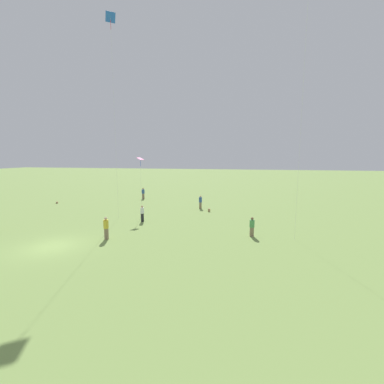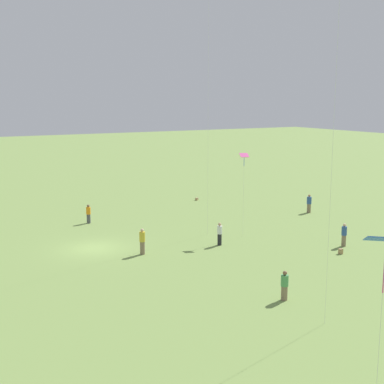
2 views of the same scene
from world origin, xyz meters
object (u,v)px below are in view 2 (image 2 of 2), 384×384
(person_0, at_px, (309,204))
(person_4, at_px, (142,242))
(picnic_bag_1, at_px, (341,251))
(person_5, at_px, (88,214))
(person_8, at_px, (285,286))
(kite_4, at_px, (244,159))
(picnic_bag_0, at_px, (197,199))
(person_3, at_px, (220,234))
(person_7, at_px, (344,235))

(person_0, bearing_deg, person_4, -157.60)
(picnic_bag_1, bearing_deg, person_0, -122.21)
(person_5, distance_m, person_8, 22.95)
(kite_4, distance_m, picnic_bag_0, 16.57)
(person_3, height_order, person_7, person_7)
(kite_4, distance_m, picnic_bag_1, 10.12)
(person_4, bearing_deg, picnic_bag_1, -126.58)
(person_3, distance_m, person_4, 6.05)
(person_4, distance_m, picnic_bag_0, 20.47)
(person_3, relative_size, person_7, 0.99)
(person_4, relative_size, person_8, 1.12)
(person_7, bearing_deg, kite_4, -100.72)
(person_8, relative_size, kite_4, 0.25)
(person_4, relative_size, picnic_bag_0, 4.81)
(person_4, xyz_separation_m, person_7, (-13.90, 5.40, -0.07))
(person_8, height_order, picnic_bag_0, person_8)
(person_0, relative_size, person_3, 1.03)
(person_4, height_order, kite_4, kite_4)
(person_4, distance_m, kite_4, 10.51)
(person_0, xyz_separation_m, person_8, (16.37, 16.55, -0.05))
(person_7, height_order, picnic_bag_1, person_7)
(person_4, bearing_deg, person_8, -172.26)
(person_7, distance_m, picnic_bag_0, 20.96)
(person_4, bearing_deg, picnic_bag_0, -48.25)
(person_5, xyz_separation_m, picnic_bag_1, (-12.52, 17.76, -0.64))
(person_3, bearing_deg, person_8, -45.85)
(person_4, xyz_separation_m, person_5, (0.25, -11.00, -0.10))
(person_4, relative_size, picnic_bag_1, 4.97)
(person_5, bearing_deg, picnic_bag_0, -139.32)
(person_4, distance_m, person_8, 12.13)
(person_0, relative_size, person_4, 0.95)
(person_4, xyz_separation_m, picnic_bag_0, (-13.30, -15.54, -0.79))
(person_3, height_order, kite_4, kite_4)
(person_0, height_order, person_4, person_4)
(person_8, height_order, picnic_bag_1, person_8)
(person_5, height_order, picnic_bag_1, person_5)
(person_4, distance_m, picnic_bag_1, 14.03)
(person_3, distance_m, picnic_bag_0, 17.75)
(kite_4, bearing_deg, person_7, 12.29)
(person_0, relative_size, person_7, 1.02)
(picnic_bag_0, bearing_deg, person_5, 18.53)
(person_0, bearing_deg, person_5, 171.29)
(person_4, relative_size, person_7, 1.07)
(person_5, distance_m, picnic_bag_0, 14.31)
(person_3, relative_size, kite_4, 0.26)
(picnic_bag_0, bearing_deg, person_4, 49.44)
(person_7, xyz_separation_m, picnic_bag_0, (0.61, -20.94, -0.73))
(person_3, height_order, picnic_bag_1, person_3)
(person_0, xyz_separation_m, person_3, (13.58, 5.50, -0.01))
(person_7, relative_size, picnic_bag_1, 4.63)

